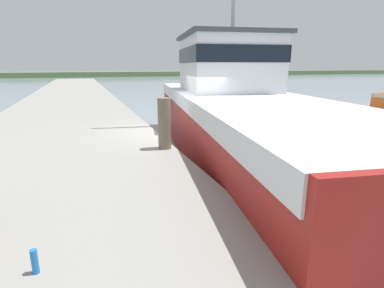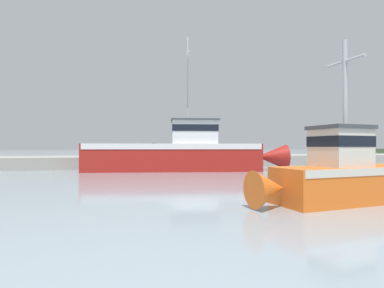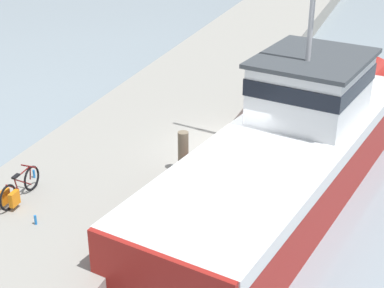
# 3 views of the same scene
# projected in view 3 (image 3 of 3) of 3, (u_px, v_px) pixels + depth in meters

# --- Properties ---
(ground_plane) EXTENTS (320.00, 320.00, 0.00)m
(ground_plane) POSITION_uv_depth(u_px,v_px,m) (231.00, 178.00, 17.96)
(ground_plane) COLOR #84939E
(dock_pier) EXTENTS (5.14, 80.00, 0.95)m
(dock_pier) POSITION_uv_depth(u_px,v_px,m) (136.00, 147.00, 18.79)
(dock_pier) COLOR gray
(dock_pier) RESTS_ON ground_plane
(fishing_boat_main) EXTENTS (5.54, 15.28, 10.08)m
(fishing_boat_main) POSITION_uv_depth(u_px,v_px,m) (296.00, 144.00, 16.82)
(fishing_boat_main) COLOR maroon
(fishing_boat_main) RESTS_ON ground_plane
(bicycle_touring) EXTENTS (0.46, 1.70, 0.74)m
(bicycle_touring) POSITION_uv_depth(u_px,v_px,m) (17.00, 190.00, 14.70)
(bicycle_touring) COLOR black
(bicycle_touring) RESTS_ON dock_pier
(mooring_post) EXTENTS (0.29, 0.29, 1.17)m
(mooring_post) POSITION_uv_depth(u_px,v_px,m) (183.00, 152.00, 16.13)
(mooring_post) COLOR #756651
(mooring_post) RESTS_ON dock_pier
(water_bottle_by_bike) EXTENTS (0.06, 0.06, 0.24)m
(water_bottle_by_bike) POSITION_uv_depth(u_px,v_px,m) (35.00, 220.00, 13.88)
(water_bottle_by_bike) COLOR blue
(water_bottle_by_bike) RESTS_ON dock_pier
(water_bottle_on_curb) EXTENTS (0.06, 0.06, 0.23)m
(water_bottle_on_curb) POSITION_uv_depth(u_px,v_px,m) (34.00, 174.00, 15.95)
(water_bottle_on_curb) COLOR blue
(water_bottle_on_curb) RESTS_ON dock_pier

